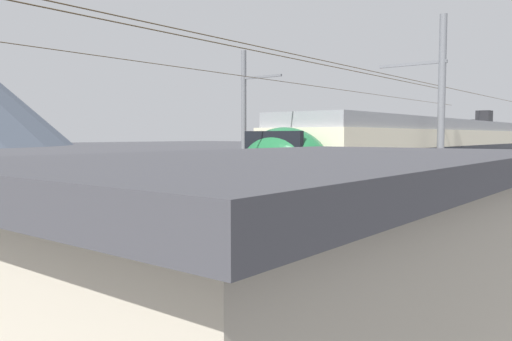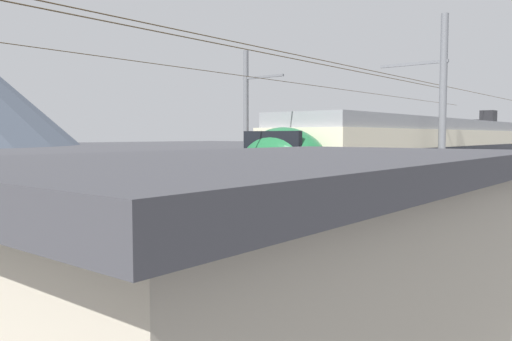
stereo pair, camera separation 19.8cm
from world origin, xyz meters
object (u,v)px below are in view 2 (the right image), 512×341
object	(u,v)px
catenary_mast_mid	(437,117)
platform_sign	(405,188)
passenger_walking	(351,260)
train_far_track	(456,147)
potted_plant_platform_edge	(411,240)
catenary_mast_far_side	(249,122)
handbag_beside_passenger	(387,300)
train_near_platform	(458,155)

from	to	relation	value
catenary_mast_mid	platform_sign	distance (m)	6.94
platform_sign	passenger_walking	bearing A→B (deg)	-168.64
train_far_track	potted_plant_platform_edge	distance (m)	32.27
train_far_track	potted_plant_platform_edge	xyz separation A→B (m)	(-30.92, -9.11, -1.38)
catenary_mast_far_side	passenger_walking	distance (m)	16.53
platform_sign	handbag_beside_passenger	world-z (taller)	platform_sign
catenary_mast_far_side	potted_plant_platform_edge	size ratio (longest dim) A/B	50.98
platform_sign	handbag_beside_passenger	xyz separation A→B (m)	(-2.95, -0.99, -1.53)
handbag_beside_passenger	potted_plant_platform_edge	xyz separation A→B (m)	(3.27, 0.95, 0.35)
train_far_track	catenary_mast_mid	distance (m)	25.86
train_near_platform	platform_sign	world-z (taller)	train_near_platform
potted_plant_platform_edge	handbag_beside_passenger	bearing A→B (deg)	-163.79
train_far_track	handbag_beside_passenger	xyz separation A→B (m)	(-34.19, -10.06, -1.73)
handbag_beside_passenger	catenary_mast_far_side	bearing A→B (deg)	48.17
handbag_beside_passenger	potted_plant_platform_edge	distance (m)	3.42
handbag_beside_passenger	passenger_walking	bearing A→B (deg)	164.17
train_near_platform	passenger_walking	size ratio (longest dim) A/B	17.79
catenary_mast_mid	platform_sign	world-z (taller)	catenary_mast_mid
platform_sign	potted_plant_platform_edge	distance (m)	1.22
potted_plant_platform_edge	catenary_mast_far_side	bearing A→B (deg)	56.01
train_far_track	passenger_walking	size ratio (longest dim) A/B	18.54
catenary_mast_mid	platform_sign	bearing A→B (deg)	-165.42
handbag_beside_passenger	catenary_mast_mid	bearing A→B (deg)	15.82
catenary_mast_far_side	train_near_platform	bearing A→B (deg)	-46.26
catenary_mast_far_side	passenger_walking	world-z (taller)	catenary_mast_far_side
catenary_mast_mid	catenary_mast_far_side	bearing A→B (deg)	82.63
train_near_platform	catenary_mast_far_side	size ratio (longest dim) A/B	0.64
platform_sign	potted_plant_platform_edge	xyz separation A→B (m)	(0.31, -0.04, -1.18)
catenary_mast_far_side	platform_sign	xyz separation A→B (m)	(-7.69, -10.90, -1.75)
passenger_walking	potted_plant_platform_edge	bearing A→B (deg)	9.99
passenger_walking	catenary_mast_mid	bearing A→B (deg)	13.41
passenger_walking	train_near_platform	bearing A→B (deg)	13.27
platform_sign	passenger_walking	distance (m)	3.92
catenary_mast_mid	platform_sign	size ratio (longest dim) A/B	20.26
catenary_mast_far_side	handbag_beside_passenger	size ratio (longest dim) A/B	105.50
catenary_mast_mid	passenger_walking	distance (m)	10.84
catenary_mast_mid	potted_plant_platform_edge	distance (m)	7.06
train_far_track	platform_sign	distance (m)	32.53
catenary_mast_far_side	passenger_walking	bearing A→B (deg)	-134.50
handbag_beside_passenger	train_near_platform	bearing A→B (deg)	14.56
catenary_mast_far_side	potted_plant_platform_edge	world-z (taller)	catenary_mast_far_side
catenary_mast_far_side	catenary_mast_mid	bearing A→B (deg)	-97.37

